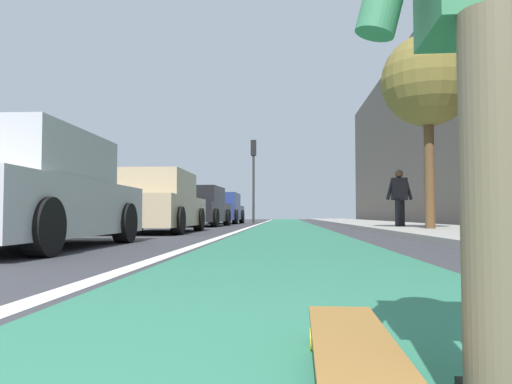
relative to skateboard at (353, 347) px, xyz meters
The scene contains 13 objects.
ground_plane 9.13m from the skateboard, ahead, with size 80.00×80.00×0.00m, color #38383D.
bike_lane_paint 23.13m from the skateboard, ahead, with size 56.00×2.32×0.00m, color #2D7256.
lane_stripe_white 19.18m from the skateboard, ahead, with size 52.00×0.16×0.01m, color silver.
sidewalk_curb 17.49m from the skateboard, 11.69° to the right, with size 52.00×3.20×0.12m, color #9E9B93.
building_facade 22.56m from the skateboard, 17.13° to the right, with size 40.00×1.20×9.11m, color #5D554C.
skateboard is the anchor object (origin of this frame).
parked_car_near 5.85m from the skateboard, 35.91° to the left, with size 4.10×1.89×1.46m.
parked_car_mid 10.82m from the skateboard, 17.69° to the left, with size 4.19×1.89×1.46m.
parked_car_far 17.28m from the skateboard, 11.46° to the left, with size 4.14×2.11×1.49m.
parked_car_end 22.81m from the skateboard, ahead, with size 4.44×1.93×1.50m.
traffic_light 23.99m from the skateboard, ahead, with size 0.33×0.28×4.30m.
street_tree_mid 11.13m from the skateboard, 17.26° to the right, with size 2.12×2.12×4.60m.
pedestrian_distant 12.62m from the skateboard, 13.54° to the right, with size 0.47×0.73×1.66m.
Camera 1 is at (-0.37, 0.08, 0.42)m, focal length 34.20 mm.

